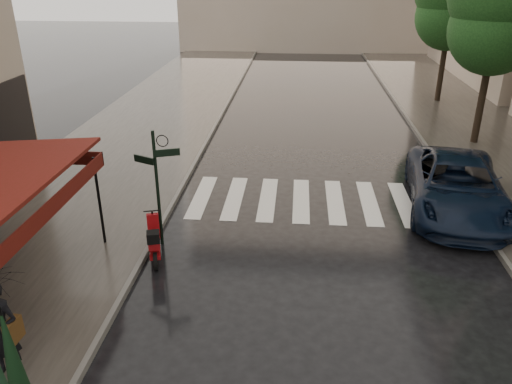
# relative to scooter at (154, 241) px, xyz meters

# --- Properties ---
(ground) EXTENTS (120.00, 120.00, 0.00)m
(ground) POSITION_rel_scooter_xyz_m (1.18, -2.27, -0.49)
(ground) COLOR black
(ground) RESTS_ON ground
(sidewalk_near) EXTENTS (6.00, 60.00, 0.12)m
(sidewalk_near) POSITION_rel_scooter_xyz_m (-3.32, 9.73, -0.43)
(sidewalk_near) COLOR #38332D
(sidewalk_near) RESTS_ON ground
(sidewalk_far) EXTENTS (5.50, 60.00, 0.12)m
(sidewalk_far) POSITION_rel_scooter_xyz_m (11.43, 9.73, -0.43)
(sidewalk_far) COLOR #38332D
(sidewalk_far) RESTS_ON ground
(curb_near) EXTENTS (0.12, 60.00, 0.16)m
(curb_near) POSITION_rel_scooter_xyz_m (-0.27, 9.73, -0.41)
(curb_near) COLOR #595651
(curb_near) RESTS_ON ground
(curb_far) EXTENTS (0.12, 60.00, 0.16)m
(curb_far) POSITION_rel_scooter_xyz_m (8.63, 9.73, -0.41)
(curb_far) COLOR #595651
(curb_far) RESTS_ON ground
(crosswalk) EXTENTS (7.85, 3.20, 0.01)m
(crosswalk) POSITION_rel_scooter_xyz_m (4.15, 3.73, -0.48)
(crosswalk) COLOR silver
(crosswalk) RESTS_ON ground
(signpost) EXTENTS (1.17, 0.29, 3.10)m
(signpost) POSITION_rel_scooter_xyz_m (-0.02, 0.73, 1.34)
(signpost) COLOR black
(signpost) RESTS_ON ground
(scooter) EXTENTS (0.70, 1.57, 1.06)m
(scooter) POSITION_rel_scooter_xyz_m (0.00, 0.00, 0.00)
(scooter) COLOR black
(scooter) RESTS_ON ground
(parked_car) EXTENTS (3.38, 5.98, 1.58)m
(parked_car) POSITION_rel_scooter_xyz_m (8.16, 3.45, 0.30)
(parked_car) COLOR black
(parked_car) RESTS_ON ground
(parasol_front) EXTENTS (0.39, 0.39, 2.21)m
(parasol_front) POSITION_rel_scooter_xyz_m (-0.68, -5.06, 0.82)
(parasol_front) COLOR black
(parasol_front) RESTS_ON sidewalk_near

